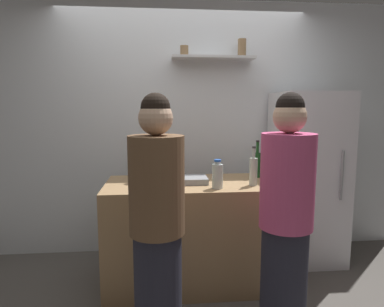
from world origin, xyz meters
name	(u,v)px	position (x,y,z in m)	size (l,w,h in m)	color
back_wall_assembly	(183,129)	(0.00, 1.25, 1.30)	(4.80, 0.32, 2.60)	white
refrigerator	(307,177)	(1.21, 0.85, 0.84)	(0.64, 0.65, 1.67)	white
counter	(192,232)	(0.03, 0.49, 0.44)	(1.46, 0.72, 0.89)	#9E7A51
baking_pan	(187,180)	(-0.01, 0.48, 0.91)	(0.34, 0.24, 0.05)	gray
utensil_holder	(135,177)	(-0.45, 0.52, 0.94)	(0.10, 0.10, 0.22)	#B2B2B7
wine_bottle_pale_glass	(253,170)	(0.52, 0.34, 1.01)	(0.07, 0.07, 0.32)	#B2BFB2
wine_bottle_dark_glass	(142,163)	(-0.40, 0.74, 1.02)	(0.07, 0.07, 0.35)	black
wine_bottle_green_glass	(257,164)	(0.64, 0.65, 1.02)	(0.07, 0.07, 0.34)	#19471E
wine_bottle_amber_glass	(152,175)	(-0.30, 0.28, 1.00)	(0.07, 0.07, 0.30)	#472814
water_bottle_plastic	(217,175)	(0.21, 0.26, 0.99)	(0.09, 0.09, 0.23)	silver
person_pink_top	(286,222)	(0.56, -0.30, 0.80)	(0.34, 0.34, 1.62)	#262633
person_brown_jacket	(157,228)	(-0.26, -0.32, 0.79)	(0.34, 0.34, 1.61)	#262633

